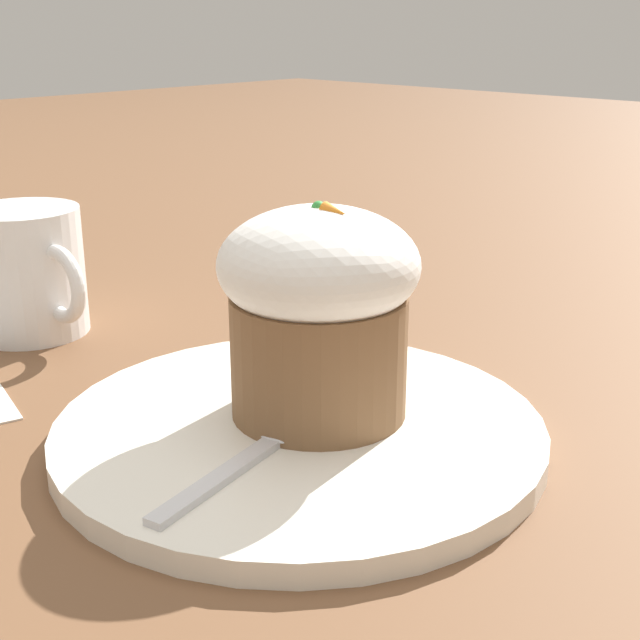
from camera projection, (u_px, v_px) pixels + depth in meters
ground_plane at (299, 442)px, 0.48m from camera, size 4.00×4.00×0.00m
dessert_plate at (299, 431)px, 0.48m from camera, size 0.26×0.26×0.01m
carrot_cake at (320, 308)px, 0.47m from camera, size 0.11×0.11×0.12m
spoon at (279, 435)px, 0.46m from camera, size 0.05×0.14×0.01m
coffee_cup at (28, 272)px, 0.64m from camera, size 0.11×0.08×0.09m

